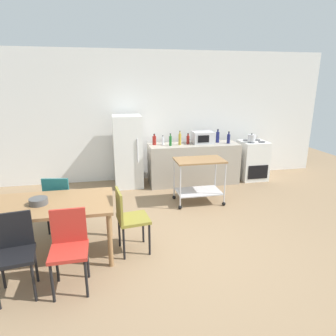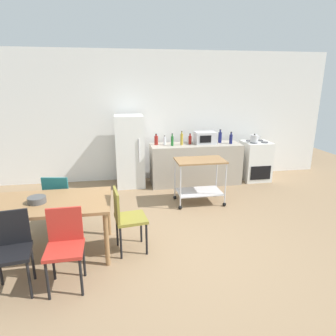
{
  "view_description": "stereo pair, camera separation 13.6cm",
  "coord_description": "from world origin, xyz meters",
  "px_view_note": "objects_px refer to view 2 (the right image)",
  "views": [
    {
      "loc": [
        -0.92,
        -3.55,
        2.22
      ],
      "look_at": [
        0.03,
        1.2,
        0.8
      ],
      "focal_mm": 31.46,
      "sensor_mm": 36.0,
      "label": 1
    },
    {
      "loc": [
        -0.79,
        -3.57,
        2.22
      ],
      "look_at": [
        0.03,
        1.2,
        0.8
      ],
      "focal_mm": 31.46,
      "sensor_mm": 36.0,
      "label": 2
    }
  ],
  "objects_px": {
    "chair_teal": "(60,199)",
    "bottle_hot_sauce": "(172,141)",
    "dining_table": "(51,207)",
    "chair_black": "(11,247)",
    "bottle_soda": "(190,140)",
    "bottle_sparkling_water": "(156,140)",
    "fruit_bowl": "(37,200)",
    "bottle_wine": "(220,137)",
    "kettle": "(254,139)",
    "chair_red": "(65,243)",
    "bottle_olive_oil": "(231,139)",
    "microwave": "(205,138)",
    "kitchen_cart": "(200,174)",
    "stove_oven": "(255,161)",
    "bottle_soy_sauce": "(182,139)",
    "bottle_vinegar": "(165,141)",
    "chair_olive": "(126,216)",
    "refrigerator": "(130,151)"
  },
  "relations": [
    {
      "from": "refrigerator",
      "to": "bottle_soda",
      "type": "height_order",
      "value": "refrigerator"
    },
    {
      "from": "chair_olive",
      "to": "bottle_hot_sauce",
      "type": "distance_m",
      "value": 2.78
    },
    {
      "from": "dining_table",
      "to": "fruit_bowl",
      "type": "xyz_separation_m",
      "value": [
        -0.16,
        -0.02,
        0.12
      ]
    },
    {
      "from": "kitchen_cart",
      "to": "kettle",
      "type": "relative_size",
      "value": 3.8
    },
    {
      "from": "bottle_hot_sauce",
      "to": "microwave",
      "type": "distance_m",
      "value": 0.77
    },
    {
      "from": "bottle_olive_oil",
      "to": "bottle_soda",
      "type": "bearing_deg",
      "value": 172.34
    },
    {
      "from": "chair_olive",
      "to": "bottle_sparkling_water",
      "type": "bearing_deg",
      "value": -23.48
    },
    {
      "from": "chair_black",
      "to": "bottle_olive_oil",
      "type": "xyz_separation_m",
      "value": [
        3.66,
        3.06,
        0.49
      ]
    },
    {
      "from": "chair_teal",
      "to": "bottle_hot_sauce",
      "type": "bearing_deg",
      "value": -129.37
    },
    {
      "from": "chair_black",
      "to": "bottle_soda",
      "type": "height_order",
      "value": "bottle_soda"
    },
    {
      "from": "chair_olive",
      "to": "bottle_wine",
      "type": "relative_size",
      "value": 2.95
    },
    {
      "from": "bottle_vinegar",
      "to": "chair_black",
      "type": "bearing_deg",
      "value": -124.38
    },
    {
      "from": "chair_red",
      "to": "chair_black",
      "type": "height_order",
      "value": "same"
    },
    {
      "from": "bottle_sparkling_water",
      "to": "fruit_bowl",
      "type": "height_order",
      "value": "bottle_sparkling_water"
    },
    {
      "from": "bottle_wine",
      "to": "kettle",
      "type": "distance_m",
      "value": 0.77
    },
    {
      "from": "refrigerator",
      "to": "kettle",
      "type": "relative_size",
      "value": 6.47
    },
    {
      "from": "bottle_hot_sauce",
      "to": "bottle_soy_sauce",
      "type": "xyz_separation_m",
      "value": [
        0.22,
        0.04,
        0.02
      ]
    },
    {
      "from": "chair_teal",
      "to": "kettle",
      "type": "xyz_separation_m",
      "value": [
        3.94,
        1.72,
        0.48
      ]
    },
    {
      "from": "bottle_hot_sauce",
      "to": "bottle_wine",
      "type": "distance_m",
      "value": 1.13
    },
    {
      "from": "refrigerator",
      "to": "kitchen_cart",
      "type": "height_order",
      "value": "refrigerator"
    },
    {
      "from": "chair_black",
      "to": "bottle_sparkling_water",
      "type": "relative_size",
      "value": 3.68
    },
    {
      "from": "chair_red",
      "to": "bottle_soda",
      "type": "relative_size",
      "value": 3.76
    },
    {
      "from": "bottle_soy_sauce",
      "to": "bottle_olive_oil",
      "type": "xyz_separation_m",
      "value": [
        1.11,
        -0.05,
        -0.02
      ]
    },
    {
      "from": "chair_red",
      "to": "microwave",
      "type": "height_order",
      "value": "microwave"
    },
    {
      "from": "kitchen_cart",
      "to": "bottle_soy_sauce",
      "type": "relative_size",
      "value": 2.97
    },
    {
      "from": "kitchen_cart",
      "to": "bottle_soda",
      "type": "distance_m",
      "value": 1.25
    },
    {
      "from": "chair_teal",
      "to": "bottle_soy_sauce",
      "type": "height_order",
      "value": "bottle_soy_sauce"
    },
    {
      "from": "chair_teal",
      "to": "kettle",
      "type": "distance_m",
      "value": 4.33
    },
    {
      "from": "bottle_soy_sauce",
      "to": "kettle",
      "type": "bearing_deg",
      "value": -2.0
    },
    {
      "from": "chair_red",
      "to": "kitchen_cart",
      "type": "height_order",
      "value": "chair_red"
    },
    {
      "from": "chair_teal",
      "to": "bottle_wine",
      "type": "xyz_separation_m",
      "value": [
        3.19,
        1.88,
        0.51
      ]
    },
    {
      "from": "chair_red",
      "to": "bottle_olive_oil",
      "type": "distance_m",
      "value": 4.4
    },
    {
      "from": "chair_black",
      "to": "fruit_bowl",
      "type": "bearing_deg",
      "value": 68.99
    },
    {
      "from": "refrigerator",
      "to": "bottle_hot_sauce",
      "type": "bearing_deg",
      "value": -10.27
    },
    {
      "from": "bottle_soy_sauce",
      "to": "bottle_olive_oil",
      "type": "bearing_deg",
      "value": -2.56
    },
    {
      "from": "kettle",
      "to": "fruit_bowl",
      "type": "bearing_deg",
      "value": -149.29
    },
    {
      "from": "microwave",
      "to": "stove_oven",
      "type": "bearing_deg",
      "value": -1.69
    },
    {
      "from": "kitchen_cart",
      "to": "bottle_soda",
      "type": "xyz_separation_m",
      "value": [
        0.09,
        1.17,
        0.42
      ]
    },
    {
      "from": "chair_teal",
      "to": "chair_black",
      "type": "bearing_deg",
      "value": 89.12
    },
    {
      "from": "bottle_hot_sauce",
      "to": "bottle_olive_oil",
      "type": "bearing_deg",
      "value": -0.31
    },
    {
      "from": "dining_table",
      "to": "bottle_hot_sauce",
      "type": "distance_m",
      "value": 3.17
    },
    {
      "from": "bottle_sparkling_water",
      "to": "chair_red",
      "type": "bearing_deg",
      "value": -114.05
    },
    {
      "from": "chair_black",
      "to": "chair_olive",
      "type": "relative_size",
      "value": 1.0
    },
    {
      "from": "chair_red",
      "to": "bottle_olive_oil",
      "type": "xyz_separation_m",
      "value": [
        3.1,
        3.08,
        0.49
      ]
    },
    {
      "from": "chair_teal",
      "to": "fruit_bowl",
      "type": "height_order",
      "value": "chair_teal"
    },
    {
      "from": "refrigerator",
      "to": "stove_oven",
      "type": "bearing_deg",
      "value": -1.6
    },
    {
      "from": "kitchen_cart",
      "to": "kettle",
      "type": "xyz_separation_m",
      "value": [
        1.55,
        1.04,
        0.43
      ]
    },
    {
      "from": "bottle_vinegar",
      "to": "kettle",
      "type": "relative_size",
      "value": 0.85
    },
    {
      "from": "chair_olive",
      "to": "bottle_soy_sauce",
      "type": "distance_m",
      "value": 2.92
    },
    {
      "from": "stove_oven",
      "to": "bottle_soy_sauce",
      "type": "xyz_separation_m",
      "value": [
        -1.78,
        -0.04,
        0.58
      ]
    }
  ]
}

